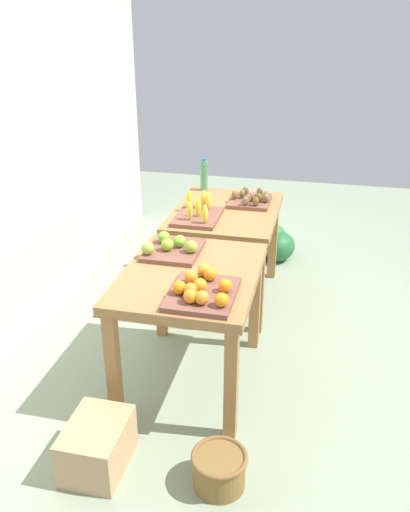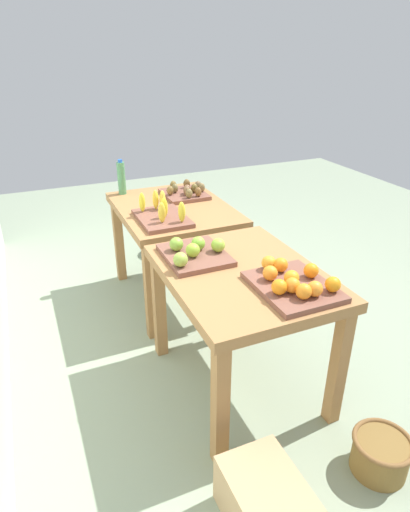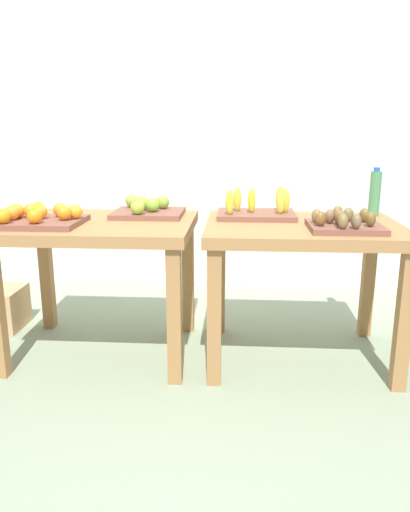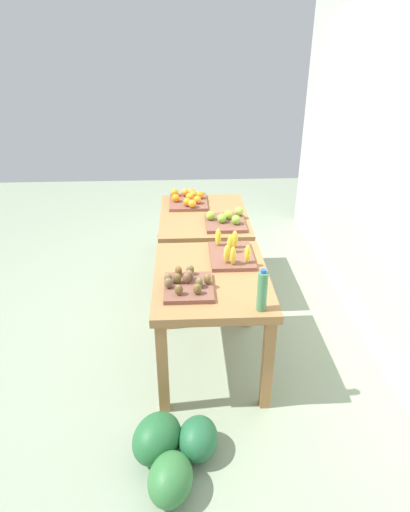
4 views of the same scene
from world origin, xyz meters
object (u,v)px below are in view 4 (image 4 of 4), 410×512
at_px(wicker_basket, 170,242).
at_px(display_table_right, 211,289).
at_px(display_table_left, 204,225).
at_px(watermelon_pile, 172,450).
at_px(banana_crate, 232,253).
at_px(apple_bin, 226,220).
at_px(kiwi_bin, 187,284).
at_px(cardboard_produce_box, 226,238).
at_px(orange_bin, 188,199).
at_px(water_bottle, 262,291).

bearing_deg(wicker_basket, display_table_right, 10.25).
bearing_deg(display_table_left, wicker_basket, -156.76).
bearing_deg(watermelon_pile, banana_crate, 158.76).
relative_size(apple_bin, kiwi_bin, 1.11).
bearing_deg(wicker_basket, banana_crate, 16.89).
distance_m(display_table_left, banana_crate, 0.91).
bearing_deg(apple_bin, banana_crate, -1.51).
xyz_separation_m(display_table_right, apple_bin, (-0.88, 0.18, 0.15)).
height_order(display_table_left, cardboard_produce_box, display_table_left).
distance_m(watermelon_pile, cardboard_produce_box, 2.91).
height_order(display_table_right, orange_bin, orange_bin).
xyz_separation_m(display_table_right, banana_crate, (-0.24, 0.16, 0.16)).
height_order(apple_bin, banana_crate, banana_crate).
bearing_deg(cardboard_produce_box, banana_crate, -4.52).
xyz_separation_m(wicker_basket, cardboard_produce_box, (-0.01, 0.65, 0.03)).
distance_m(banana_crate, wicker_basket, 1.91).
distance_m(orange_bin, wicker_basket, 0.92).
height_order(display_table_left, kiwi_bin, kiwi_bin).
xyz_separation_m(orange_bin, water_bottle, (1.84, 0.41, 0.09)).
bearing_deg(banana_crate, wicker_basket, -163.11).
xyz_separation_m(display_table_left, cardboard_produce_box, (-0.83, 0.30, -0.53)).
relative_size(kiwi_bin, wicker_basket, 1.25).
bearing_deg(kiwi_bin, display_table_right, 136.66).
bearing_deg(orange_bin, display_table_right, 5.56).
height_order(display_table_left, wicker_basket, display_table_left).
bearing_deg(banana_crate, display_table_right, -34.47).
relative_size(display_table_left, apple_bin, 2.60).
bearing_deg(apple_bin, display_table_left, -142.98).
bearing_deg(cardboard_produce_box, kiwi_bin, -12.41).
bearing_deg(cardboard_produce_box, wicker_basket, -88.71).
xyz_separation_m(display_table_left, banana_crate, (0.88, 0.16, 0.16)).
xyz_separation_m(watermelon_pile, wicker_basket, (-2.84, -0.07, -0.02)).
relative_size(water_bottle, cardboard_produce_box, 0.70).
relative_size(orange_bin, apple_bin, 1.15).
distance_m(display_table_right, cardboard_produce_box, 2.04).
bearing_deg(display_table_right, apple_bin, 168.33).
distance_m(banana_crate, water_bottle, 0.69).
relative_size(display_table_left, watermelon_pile, 1.58).
distance_m(banana_crate, kiwi_bin, 0.53).
distance_m(display_table_left, water_bottle, 1.60).
bearing_deg(kiwi_bin, apple_bin, 161.69).
height_order(banana_crate, wicker_basket, banana_crate).
bearing_deg(display_table_right, cardboard_produce_box, 171.25).
relative_size(orange_bin, kiwi_bin, 1.27).
distance_m(banana_crate, watermelon_pile, 1.41).
bearing_deg(watermelon_pile, wicker_basket, -178.57).
bearing_deg(water_bottle, watermelon_pile, -50.12).
bearing_deg(apple_bin, display_table_right, -11.67).
relative_size(water_bottle, watermelon_pile, 0.43).
relative_size(display_table_right, kiwi_bin, 2.89).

